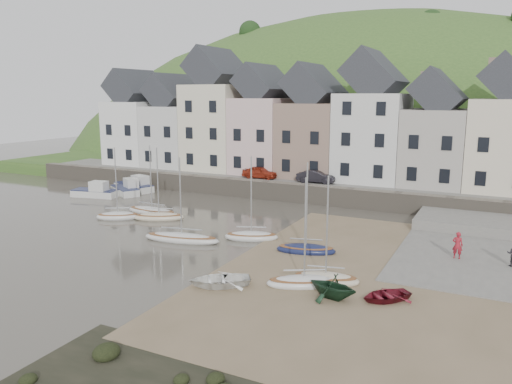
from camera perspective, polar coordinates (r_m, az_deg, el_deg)
The scene contains 25 objects.
ground at distance 34.22m, azimuth -4.51°, elevation -6.67°, with size 160.00×160.00×0.00m, color #454036.
quay_land at distance 62.97m, azimuth 10.61°, elevation 2.05°, with size 90.00×30.00×1.50m, color #375C24.
quay_street at distance 52.01m, azimuth 7.14°, elevation 1.17°, with size 70.00×7.00×0.10m, color slate.
seawall at distance 48.90m, azimuth 5.75°, elevation -0.20°, with size 70.00×1.20×1.80m, color slate.
beach at distance 30.34m, azimuth 13.87°, elevation -9.26°, with size 18.00×26.00×0.06m, color brown.
slipway at distance 37.41m, azimuth 22.63°, elevation -5.87°, with size 8.00×18.00×0.12m, color slate.
hillside at distance 94.92m, azimuth 11.98°, elevation -6.60°, with size 134.40×84.00×84.00m.
townhouse_terrace at distance 54.14m, azimuth 10.30°, elevation 7.62°, with size 61.05×8.00×13.93m.
sailboat_0 at distance 45.17m, azimuth -11.76°, elevation -2.15°, with size 5.36×1.76×6.32m.
sailboat_1 at distance 44.11m, azimuth -15.48°, elevation -2.63°, with size 3.87×3.16×6.32m.
sailboat_2 at distance 43.05m, azimuth -10.99°, elevation -2.77°, with size 4.48×3.23×6.32m.
sailboat_3 at distance 36.54m, azimuth -0.53°, elevation -5.04°, with size 4.20×2.88×6.32m.
sailboat_4 at distance 36.50m, azimuth -8.47°, elevation -5.20°, with size 5.92×2.55×6.32m.
sailboat_5 at distance 33.70m, azimuth 5.72°, elevation -6.50°, with size 4.22×2.46×6.32m.
sailboat_6 at distance 28.07m, azimuth 5.52°, elevation -10.16°, with size 4.39×3.35×6.32m.
sailboat_7 at distance 28.67m, azimuth 7.95°, elevation -9.75°, with size 4.01×2.32×6.32m.
motorboat_0 at distance 54.81m, azimuth -14.58°, elevation 0.38°, with size 4.75×3.78×1.70m.
motorboat_1 at distance 54.09m, azimuth -17.79°, elevation 0.07°, with size 5.02×2.65×1.70m.
motorboat_2 at distance 56.54m, azimuth -13.60°, elevation 0.74°, with size 5.59×3.18×1.70m.
rowboat_white at distance 27.91m, azimuth -4.18°, elevation -9.95°, with size 2.41×3.37×0.70m, color white.
rowboat_green at distance 26.41m, azimuth 8.76°, elevation -10.51°, with size 2.26×2.61×1.38m, color #16321E.
rowboat_red at distance 26.84m, azimuth 14.57°, elevation -11.33°, with size 1.92×2.68×0.56m, color maroon.
person_red at distance 34.38m, azimuth 22.00°, elevation -5.64°, with size 0.64×0.42×1.75m, color maroon.
car_left at distance 53.37m, azimuth 0.43°, elevation 2.26°, with size 1.52×3.77×1.28m, color #9D2A16.
car_right at distance 50.95m, azimuth 6.86°, elevation 1.76°, with size 1.35×3.88×1.28m, color black.
Camera 1 is at (16.87, -27.90, 10.40)m, focal length 35.06 mm.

